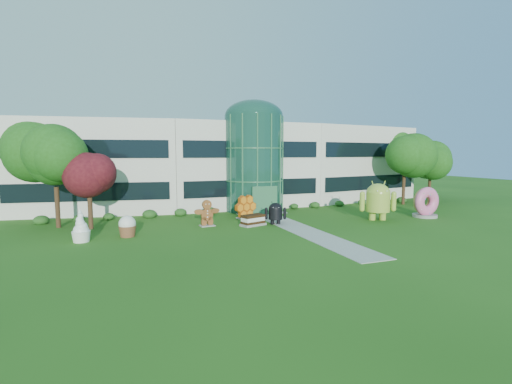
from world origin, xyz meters
name	(u,v)px	position (x,y,z in m)	size (l,w,h in m)	color
ground	(309,233)	(0.00, 0.00, 0.00)	(140.00, 140.00, 0.00)	#215114
building	(236,165)	(0.00, 18.00, 4.65)	(46.00, 15.00, 9.30)	beige
atrium	(254,164)	(0.00, 12.00, 4.90)	(6.00, 6.00, 9.80)	#194738
walkway	(297,228)	(0.00, 2.00, 0.02)	(2.40, 20.00, 0.04)	#9E9E93
tree_red	(89,191)	(-15.50, 7.50, 3.00)	(4.00, 4.00, 6.00)	#3F0C14
trees_backdrop	(251,170)	(0.00, 13.00, 4.20)	(52.00, 8.00, 8.40)	#1F4F13
android_green	(378,199)	(8.43, 2.68, 1.94)	(3.43, 2.29, 3.89)	#98B53A
android_black	(275,212)	(-0.99, 4.08, 1.08)	(1.89, 1.27, 2.15)	black
donut	(425,202)	(13.64, 2.36, 1.44)	(2.78, 1.33, 2.89)	#DD548C
gingerbread	(207,213)	(-6.60, 5.33, 1.10)	(2.39, 0.92, 2.21)	brown
ice_cream_sandwich	(253,220)	(-2.98, 4.19, 0.47)	(2.09, 1.05, 0.93)	black
honeycomb	(246,208)	(-2.40, 7.72, 0.97)	(2.46, 0.88, 1.94)	orange
froyo	(81,226)	(-15.86, 3.03, 1.11)	(1.30, 1.30, 2.22)	white
cupcake	(127,226)	(-12.86, 3.56, 0.78)	(1.29, 1.29, 1.55)	white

